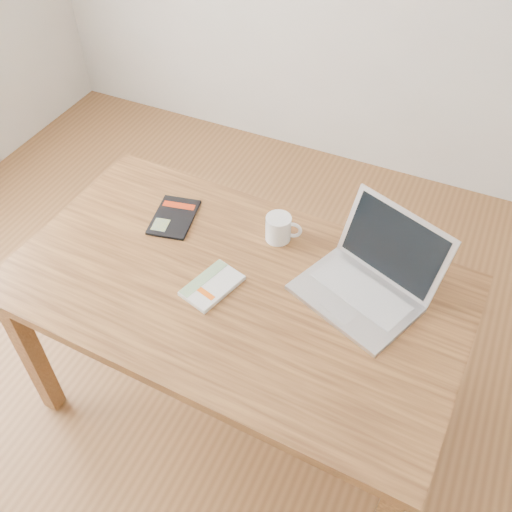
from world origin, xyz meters
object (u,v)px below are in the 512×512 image
at_px(laptop, 368,279).
at_px(white_guidebook, 212,286).
at_px(black_guidebook, 174,217).
at_px(desk, 235,301).
at_px(coffee_mug, 279,228).

bearing_deg(laptop, white_guidebook, -134.54).
distance_m(white_guidebook, black_guidebook, 0.37).
distance_m(desk, laptop, 0.46).
height_order(desk, black_guidebook, black_guidebook).
distance_m(laptop, coffee_mug, 0.37).
height_order(black_guidebook, coffee_mug, coffee_mug).
relative_size(desk, white_guidebook, 6.91).
relative_size(black_guidebook, laptop, 0.51).
bearing_deg(white_guidebook, desk, 51.06).
bearing_deg(black_guidebook, coffee_mug, -2.36).
height_order(desk, white_guidebook, white_guidebook).
bearing_deg(black_guidebook, laptop, -14.70).
bearing_deg(coffee_mug, laptop, -29.96).
bearing_deg(coffee_mug, black_guidebook, 175.69).
xyz_separation_m(white_guidebook, coffee_mug, (0.11, 0.31, 0.04)).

